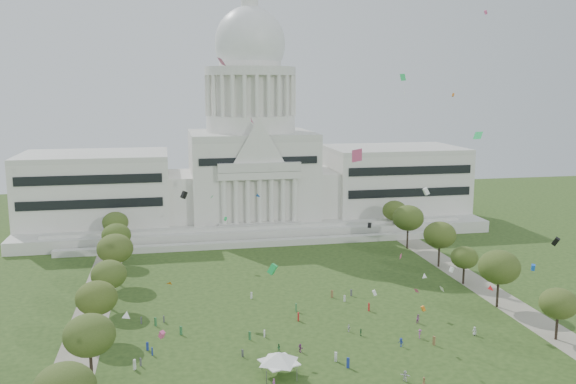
{
  "coord_description": "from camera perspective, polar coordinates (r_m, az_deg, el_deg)",
  "views": [
    {
      "loc": [
        -29.97,
        -105.56,
        50.87
      ],
      "look_at": [
        0.0,
        45.0,
        24.0
      ],
      "focal_mm": 38.0,
      "sensor_mm": 36.0,
      "label": 1
    }
  ],
  "objects": [
    {
      "name": "person_9",
      "position": [
        130.33,
        12.24,
        -12.83
      ],
      "size": [
        1.22,
        1.37,
        1.9
      ],
      "primitive_type": "imported",
      "rotation": [
        0.0,
        0.0,
        0.97
      ],
      "color": "#994C8C",
      "rests_on": "ground"
    },
    {
      "name": "ground",
      "position": [
        120.95,
        4.31,
        -14.97
      ],
      "size": [
        400.0,
        400.0,
        0.0
      ],
      "primitive_type": "plane",
      "color": "#294218",
      "rests_on": "ground"
    },
    {
      "name": "path_right",
      "position": [
        164.44,
        17.91,
        -8.58
      ],
      "size": [
        8.0,
        160.0,
        0.04
      ],
      "primitive_type": "cube",
      "color": "gray",
      "rests_on": "ground"
    },
    {
      "name": "row_tree_l_1",
      "position": [
        111.72,
        -18.09,
        -12.63
      ],
      "size": [
        8.86,
        8.86,
        12.59
      ],
      "color": "black",
      "rests_on": "ground"
    },
    {
      "name": "row_tree_l_5",
      "position": [
        182.24,
        -15.77,
        -3.92
      ],
      "size": [
        8.33,
        8.33,
        11.85
      ],
      "color": "black",
      "rests_on": "ground"
    },
    {
      "name": "person_11",
      "position": [
        112.7,
        10.9,
        -16.55
      ],
      "size": [
        1.86,
        1.64,
        1.93
      ],
      "primitive_type": "imported",
      "rotation": [
        0.0,
        0.0,
        2.5
      ],
      "color": "silver",
      "rests_on": "ground"
    },
    {
      "name": "row_tree_r_1",
      "position": [
        135.83,
        23.99,
        -9.51
      ],
      "size": [
        7.58,
        7.58,
        10.78
      ],
      "color": "black",
      "rests_on": "ground"
    },
    {
      "name": "person_3",
      "position": [
        125.79,
        10.52,
        -13.66
      ],
      "size": [
        1.14,
        1.28,
        1.78
      ],
      "primitive_type": "imported",
      "rotation": [
        0.0,
        0.0,
        5.31
      ],
      "color": "navy",
      "rests_on": "ground"
    },
    {
      "name": "person_5",
      "position": [
        121.52,
        1.16,
        -14.38
      ],
      "size": [
        1.21,
        1.69,
        1.69
      ],
      "primitive_type": "imported",
      "rotation": [
        0.0,
        0.0,
        1.99
      ],
      "color": "#994C8C",
      "rests_on": "ground"
    },
    {
      "name": "row_tree_l_3",
      "position": [
        146.53,
        -16.42,
        -7.42
      ],
      "size": [
        8.12,
        8.12,
        11.55
      ],
      "color": "black",
      "rests_on": "ground"
    },
    {
      "name": "person_7",
      "position": [
        108.64,
        -1.34,
        -17.47
      ],
      "size": [
        0.78,
        0.69,
        1.76
      ],
      "primitive_type": "imported",
      "rotation": [
        0.0,
        0.0,
        3.55
      ],
      "color": "#994C8C",
      "rests_on": "ground"
    },
    {
      "name": "person_2",
      "position": [
        137.73,
        12.09,
        -11.53
      ],
      "size": [
        1.1,
        0.87,
        1.98
      ],
      "primitive_type": "imported",
      "rotation": [
        0.0,
        0.0,
        0.33
      ],
      "color": "#994C8C",
      "rests_on": "ground"
    },
    {
      "name": "event_tent",
      "position": [
        111.68,
        -0.85,
        -15.17
      ],
      "size": [
        10.26,
        10.26,
        4.51
      ],
      "color": "#4C4C4C",
      "rests_on": "ground"
    },
    {
      "name": "path_left",
      "position": [
        145.9,
        -17.95,
        -10.97
      ],
      "size": [
        8.0,
        160.0,
        0.04
      ],
      "primitive_type": "cube",
      "color": "gray",
      "rests_on": "ground"
    },
    {
      "name": "row_tree_r_6",
      "position": [
        212.31,
        9.95,
        -1.73
      ],
      "size": [
        8.42,
        8.42,
        11.97
      ],
      "color": "black",
      "rests_on": "ground"
    },
    {
      "name": "person_0",
      "position": [
        134.53,
        17.06,
        -12.33
      ],
      "size": [
        1.04,
        0.87,
        1.82
      ],
      "primitive_type": "imported",
      "rotation": [
        0.0,
        0.0,
        5.91
      ],
      "color": "silver",
      "rests_on": "ground"
    },
    {
      "name": "person_6",
      "position": [
        111.99,
        12.6,
        -16.9
      ],
      "size": [
        0.53,
        0.79,
        1.56
      ],
      "primitive_type": "imported",
      "rotation": [
        0.0,
        0.0,
        1.52
      ],
      "color": "olive",
      "rests_on": "ground"
    },
    {
      "name": "row_tree_l_2",
      "position": [
        130.83,
        -17.48,
        -9.44
      ],
      "size": [
        8.42,
        8.42,
        11.97
      ],
      "color": "black",
      "rests_on": "ground"
    },
    {
      "name": "kite_swarm",
      "position": [
        124.05,
        4.48,
        -1.87
      ],
      "size": [
        94.61,
        103.11,
        64.13
      ],
      "color": "orange",
      "rests_on": "ground"
    },
    {
      "name": "person_4",
      "position": [
        131.23,
        5.7,
        -12.54
      ],
      "size": [
        0.81,
        1.09,
        1.66
      ],
      "primitive_type": "imported",
      "rotation": [
        0.0,
        0.0,
        5.03
      ],
      "color": "silver",
      "rests_on": "ground"
    },
    {
      "name": "capitol",
      "position": [
        223.03,
        -3.45,
        2.55
      ],
      "size": [
        160.0,
        64.5,
        91.3
      ],
      "color": "beige",
      "rests_on": "ground"
    },
    {
      "name": "row_tree_r_5",
      "position": [
        194.83,
        11.18,
        -2.39
      ],
      "size": [
        9.82,
        9.82,
        13.96
      ],
      "color": "black",
      "rests_on": "ground"
    },
    {
      "name": "distant_crowd",
      "position": [
        130.24,
        -2.16,
        -12.65
      ],
      "size": [
        58.37,
        40.38,
        1.95
      ],
      "color": "silver",
      "rests_on": "ground"
    },
    {
      "name": "row_tree_l_4",
      "position": [
        163.94,
        -15.88,
        -5.12
      ],
      "size": [
        9.29,
        9.29,
        13.21
      ],
      "color": "black",
      "rests_on": "ground"
    },
    {
      "name": "person_8",
      "position": [
        121.7,
        -0.89,
        -14.36
      ],
      "size": [
        0.83,
        0.55,
        1.63
      ],
      "primitive_type": "imported",
      "rotation": [
        0.0,
        0.0,
        3.06
      ],
      "color": "#33723F",
      "rests_on": "ground"
    },
    {
      "name": "row_tree_l_6",
      "position": [
        200.02,
        -15.85,
        -2.75
      ],
      "size": [
        8.19,
        8.19,
        11.64
      ],
      "color": "black",
      "rests_on": "ground"
    },
    {
      "name": "row_tree_r_4",
      "position": [
        177.55,
        14.02,
        -3.92
      ],
      "size": [
        9.19,
        9.19,
        13.06
      ],
      "color": "black",
      "rests_on": "ground"
    },
    {
      "name": "row_tree_r_3",
      "position": [
        164.5,
        16.18,
        -5.91
      ],
      "size": [
        7.01,
        7.01,
        9.98
      ],
      "color": "black",
      "rests_on": "ground"
    },
    {
      "name": "row_tree_r_2",
      "position": [
        149.41,
        19.16,
        -6.65
      ],
      "size": [
        9.55,
        9.55,
        13.58
      ],
      "color": "black",
      "rests_on": "ground"
    },
    {
      "name": "person_10",
      "position": [
        129.55,
        6.83,
        -12.89
      ],
      "size": [
        0.79,
        1.03,
        1.56
      ],
      "primitive_type": "imported",
      "rotation": [
        0.0,
        0.0,
        1.21
      ],
      "color": "#33723F",
      "rests_on": "ground"
    }
  ]
}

